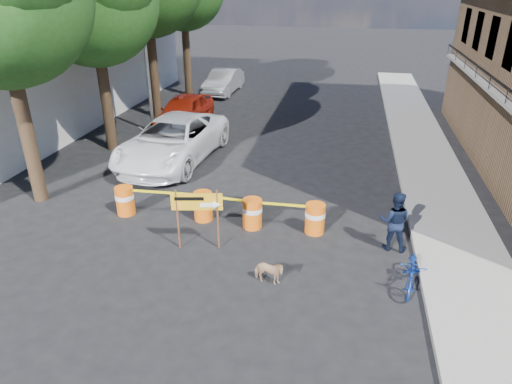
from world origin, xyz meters
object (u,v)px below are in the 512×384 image
at_px(barrel_far_left, 125,200).
at_px(barrel_mid_right, 252,213).
at_px(suv_white, 173,140).
at_px(sedan_silver, 224,81).
at_px(barrel_far_right, 315,218).
at_px(detour_sign, 203,207).
at_px(sedan_red, 184,112).
at_px(pedestrian, 394,221).
at_px(bicycle, 415,257).
at_px(dog, 269,272).
at_px(barrel_mid_left, 203,205).

xyz_separation_m(barrel_far_left, barrel_mid_right, (4.03, -0.05, 0.00)).
distance_m(suv_white, sedan_silver, 11.75).
distance_m(barrel_far_right, detour_sign, 3.28).
relative_size(barrel_far_right, sedan_silver, 0.20).
bearing_deg(sedan_silver, sedan_red, -87.47).
bearing_deg(pedestrian, bicycle, 107.63).
bearing_deg(pedestrian, barrel_far_right, -5.58).
xyz_separation_m(pedestrian, dog, (-3.00, -2.22, -0.51)).
height_order(suv_white, sedan_silver, suv_white).
xyz_separation_m(detour_sign, dog, (1.97, -1.23, -0.95)).
distance_m(barrel_mid_left, sedan_silver, 16.57).
bearing_deg(barrel_far_right, sedan_silver, 113.53).
distance_m(sedan_red, sedan_silver, 7.37).
bearing_deg(sedan_red, bicycle, -46.36).
relative_size(bicycle, sedan_red, 0.36).
height_order(barrel_mid_left, bicycle, bicycle).
bearing_deg(suv_white, barrel_far_left, -83.65).
distance_m(detour_sign, pedestrian, 5.08).
bearing_deg(pedestrian, dog, 42.60).
relative_size(barrel_far_right, detour_sign, 0.52).
height_order(barrel_mid_right, suv_white, suv_white).
height_order(barrel_mid_left, barrel_mid_right, same).
xyz_separation_m(detour_sign, suv_white, (-3.15, 6.00, -0.41)).
relative_size(barrel_mid_left, dog, 1.18).
relative_size(barrel_mid_left, bicycle, 0.54).
bearing_deg(barrel_far_left, barrel_far_right, 0.13).
bearing_deg(detour_sign, barrel_mid_right, 41.90).
distance_m(barrel_mid_right, sedan_red, 10.39).
bearing_deg(barrel_mid_right, pedestrian, -5.52).
height_order(detour_sign, bicycle, detour_sign).
distance_m(barrel_far_right, dog, 2.80).
distance_m(barrel_far_right, sedan_silver, 17.74).
bearing_deg(dog, bicycle, -73.07).
relative_size(barrel_mid_left, detour_sign, 0.52).
bearing_deg(sedan_silver, bicycle, -60.03).
relative_size(detour_sign, dog, 2.28).
xyz_separation_m(pedestrian, sedan_red, (-9.21, 9.33, -0.05)).
xyz_separation_m(suv_white, sedan_red, (-1.09, 4.33, -0.07)).
bearing_deg(barrel_far_right, sedan_red, 128.53).
height_order(barrel_mid_left, pedestrian, pedestrian).
height_order(barrel_far_left, barrel_far_right, same).
relative_size(barrel_far_left, barrel_far_right, 1.00).
relative_size(barrel_far_right, pedestrian, 0.54).
bearing_deg(dog, barrel_mid_left, 49.78).
relative_size(barrel_mid_left, sedan_silver, 0.20).
xyz_separation_m(barrel_mid_right, detour_sign, (-1.02, -1.37, 0.80)).
height_order(barrel_mid_right, barrel_far_right, same).
bearing_deg(barrel_far_right, barrel_far_left, -179.87).
xyz_separation_m(barrel_far_right, sedan_silver, (-7.08, 16.26, 0.25)).
bearing_deg(sedan_silver, barrel_mid_left, -74.55).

